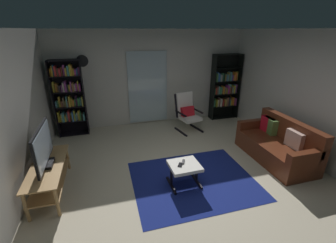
% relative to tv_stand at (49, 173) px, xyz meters
% --- Properties ---
extents(ground_plane, '(7.02, 7.02, 0.00)m').
position_rel_tv_stand_xyz_m(ground_plane, '(2.34, -0.25, -0.34)').
color(ground_plane, beige).
extents(wall_back, '(5.60, 0.06, 2.60)m').
position_rel_tv_stand_xyz_m(wall_back, '(2.34, 2.65, 0.96)').
color(wall_back, beige).
rests_on(wall_back, ground).
extents(wall_left, '(0.06, 6.00, 2.60)m').
position_rel_tv_stand_xyz_m(wall_left, '(-0.36, -0.25, 0.96)').
color(wall_left, beige).
rests_on(wall_left, ground).
extents(wall_right, '(0.06, 6.00, 2.60)m').
position_rel_tv_stand_xyz_m(wall_right, '(5.04, -0.25, 0.96)').
color(wall_right, beige).
rests_on(wall_right, ground).
extents(glass_door_panel, '(1.10, 0.01, 2.00)m').
position_rel_tv_stand_xyz_m(glass_door_panel, '(2.21, 2.58, 0.71)').
color(glass_door_panel, silver).
extents(area_rug, '(2.20, 1.80, 0.01)m').
position_rel_tv_stand_xyz_m(area_rug, '(2.44, -0.41, -0.33)').
color(area_rug, navy).
rests_on(area_rug, ground).
extents(tv_stand, '(0.51, 1.39, 0.51)m').
position_rel_tv_stand_xyz_m(tv_stand, '(0.00, 0.00, 0.00)').
color(tv_stand, tan).
rests_on(tv_stand, ground).
extents(television, '(0.20, 1.01, 0.66)m').
position_rel_tv_stand_xyz_m(television, '(0.00, -0.02, 0.49)').
color(television, black).
rests_on(television, tv_stand).
extents(bookshelf_near_tv, '(0.72, 0.30, 1.92)m').
position_rel_tv_stand_xyz_m(bookshelf_near_tv, '(0.16, 2.35, 0.68)').
color(bookshelf_near_tv, black).
rests_on(bookshelf_near_tv, ground).
extents(bookshelf_near_sofa, '(0.85, 0.30, 1.93)m').
position_rel_tv_stand_xyz_m(bookshelf_near_sofa, '(4.53, 2.40, 0.58)').
color(bookshelf_near_sofa, black).
rests_on(bookshelf_near_sofa, ground).
extents(leather_sofa, '(0.81, 1.70, 0.86)m').
position_rel_tv_stand_xyz_m(leather_sofa, '(4.43, -0.16, -0.02)').
color(leather_sofa, '#5C2917').
rests_on(leather_sofa, ground).
extents(lounge_armchair, '(0.69, 0.76, 1.02)m').
position_rel_tv_stand_xyz_m(lounge_armchair, '(3.12, 1.80, 0.20)').
color(lounge_armchair, black).
rests_on(lounge_armchair, ground).
extents(ottoman, '(0.53, 0.49, 0.41)m').
position_rel_tv_stand_xyz_m(ottoman, '(2.24, -0.47, 0.00)').
color(ottoman, white).
rests_on(ottoman, ground).
extents(tv_remote, '(0.10, 0.15, 0.02)m').
position_rel_tv_stand_xyz_m(tv_remote, '(2.24, -0.40, 0.08)').
color(tv_remote, black).
rests_on(tv_remote, ottoman).
extents(cell_phone, '(0.13, 0.15, 0.01)m').
position_rel_tv_stand_xyz_m(cell_phone, '(2.16, -0.47, 0.08)').
color(cell_phone, black).
rests_on(cell_phone, ottoman).
extents(wall_clock, '(0.29, 0.03, 0.29)m').
position_rel_tv_stand_xyz_m(wall_clock, '(0.57, 2.57, 1.51)').
color(wall_clock, silver).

